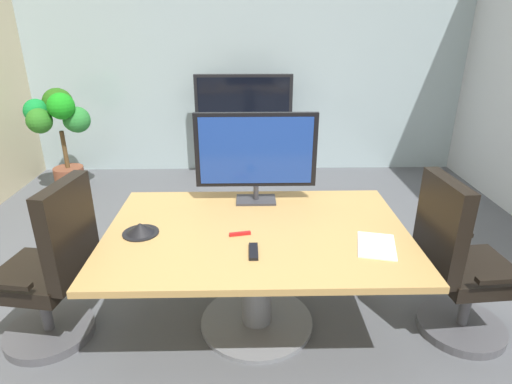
{
  "coord_description": "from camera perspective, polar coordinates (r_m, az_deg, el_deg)",
  "views": [
    {
      "loc": [
        -0.01,
        -2.35,
        1.94
      ],
      "look_at": [
        0.04,
        0.22,
        0.87
      ],
      "focal_mm": 29.53,
      "sensor_mm": 36.0,
      "label": 1
    }
  ],
  "objects": [
    {
      "name": "paper_notepad",
      "position": [
        2.54,
        16.0,
        -7.0
      ],
      "size": [
        0.27,
        0.34,
        0.01
      ],
      "primitive_type": "cube",
      "rotation": [
        0.0,
        0.0,
        -0.24
      ],
      "color": "white",
      "rests_on": "conference_table"
    },
    {
      "name": "remote_control",
      "position": [
        2.38,
        -0.33,
        -8.06
      ],
      "size": [
        0.05,
        0.17,
        0.02
      ],
      "primitive_type": "cube",
      "rotation": [
        0.0,
        0.0,
        -0.0
      ],
      "color": "black",
      "rests_on": "conference_table"
    },
    {
      "name": "office_chair_right",
      "position": [
        2.98,
        25.75,
        -9.85
      ],
      "size": [
        0.61,
        0.59,
        1.09
      ],
      "rotation": [
        0.0,
        0.0,
        1.65
      ],
      "color": "#4C4C51",
      "rests_on": "ground"
    },
    {
      "name": "wall_display_unit",
      "position": [
        5.43,
        -1.62,
        6.57
      ],
      "size": [
        1.2,
        0.36,
        1.31
      ],
      "color": "#B7BABC",
      "rests_on": "ground"
    },
    {
      "name": "ground_plane",
      "position": [
        3.04,
        -0.76,
        -17.02
      ],
      "size": [
        7.46,
        7.46,
        0.0
      ],
      "primitive_type": "plane",
      "color": "#515459"
    },
    {
      "name": "whiteboard_marker",
      "position": [
        2.56,
        -2.18,
        -5.67
      ],
      "size": [
        0.13,
        0.05,
        0.02
      ],
      "primitive_type": "cube",
      "rotation": [
        0.0,
        0.0,
        0.2
      ],
      "color": "red",
      "rests_on": "conference_table"
    },
    {
      "name": "potted_plant",
      "position": [
        5.33,
        -24.94,
        8.14
      ],
      "size": [
        0.71,
        0.61,
        1.2
      ],
      "color": "brown",
      "rests_on": "ground"
    },
    {
      "name": "conference_table",
      "position": [
        2.71,
        0.12,
        -8.47
      ],
      "size": [
        1.86,
        1.25,
        0.72
      ],
      "color": "#B2894C",
      "rests_on": "ground"
    },
    {
      "name": "wall_back_glass_partition",
      "position": [
        5.59,
        -1.17,
        17.84
      ],
      "size": [
        5.67,
        0.1,
        2.95
      ],
      "primitive_type": "cube",
      "color": "#9EB2B7",
      "rests_on": "ground"
    },
    {
      "name": "conference_phone",
      "position": [
        2.66,
        -15.41,
        -4.84
      ],
      "size": [
        0.22,
        0.22,
        0.07
      ],
      "color": "black",
      "rests_on": "conference_table"
    },
    {
      "name": "office_chair_left",
      "position": [
        2.93,
        -25.93,
        -10.43
      ],
      "size": [
        0.63,
        0.61,
        1.09
      ],
      "rotation": [
        0.0,
        0.0,
        -1.73
      ],
      "color": "#4C4C51",
      "rests_on": "ground"
    },
    {
      "name": "tv_monitor",
      "position": [
        2.9,
        -0.01,
        5.34
      ],
      "size": [
        0.84,
        0.18,
        0.64
      ],
      "color": "#333338",
      "rests_on": "conference_table"
    }
  ]
}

